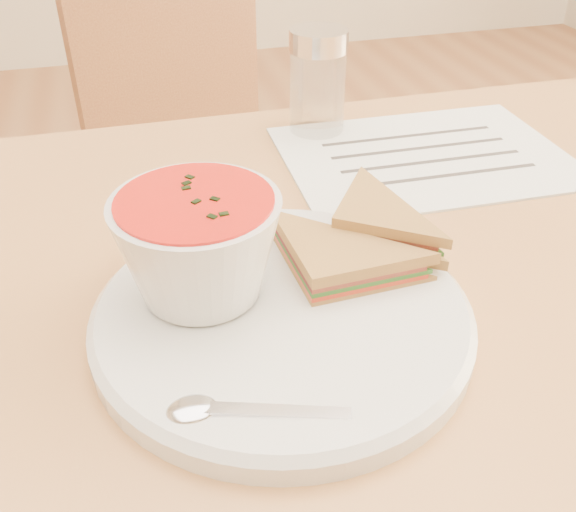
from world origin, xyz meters
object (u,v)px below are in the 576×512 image
object	(u,v)px
dining_table	(341,507)
soup_bowl	(199,252)
chair_far	(225,219)
condiment_shaker	(318,83)
plate	(282,317)

from	to	relation	value
dining_table	soup_bowl	bearing A→B (deg)	-164.69
chair_far	condiment_shaker	world-z (taller)	condiment_shaker
dining_table	condiment_shaker	bearing A→B (deg)	80.84
soup_bowl	chair_far	bearing A→B (deg)	79.45
chair_far	soup_bowl	distance (m)	0.78
plate	soup_bowl	distance (m)	0.08
plate	condiment_shaker	xyz separation A→B (m)	(0.13, 0.34, 0.05)
dining_table	condiment_shaker	world-z (taller)	condiment_shaker
chair_far	plate	world-z (taller)	chair_far
chair_far	soup_bowl	xyz separation A→B (m)	(-0.12, -0.67, 0.39)
soup_bowl	condiment_shaker	xyz separation A→B (m)	(0.19, 0.31, 0.00)
chair_far	plate	distance (m)	0.78
chair_far	plate	size ratio (longest dim) A/B	2.92
chair_far	condiment_shaker	xyz separation A→B (m)	(0.07, -0.36, 0.39)
plate	soup_bowl	xyz separation A→B (m)	(-0.06, 0.03, 0.05)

